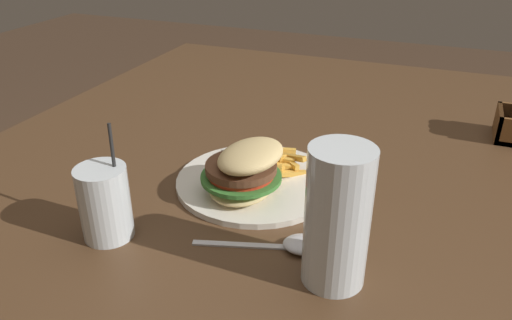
{
  "coord_description": "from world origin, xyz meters",
  "views": [
    {
      "loc": [
        0.79,
        0.2,
        1.15
      ],
      "look_at": [
        0.1,
        -0.07,
        0.77
      ],
      "focal_mm": 35.0,
      "sensor_mm": 36.0,
      "label": 1
    }
  ],
  "objects_px": {
    "meal_plate_near": "(251,174)",
    "spoon": "(298,244)",
    "beer_glass": "(337,223)",
    "juice_glass": "(105,205)"
  },
  "relations": [
    {
      "from": "juice_glass",
      "to": "spoon",
      "type": "height_order",
      "value": "juice_glass"
    },
    {
      "from": "meal_plate_near",
      "to": "spoon",
      "type": "distance_m",
      "value": 0.17
    },
    {
      "from": "beer_glass",
      "to": "spoon",
      "type": "height_order",
      "value": "beer_glass"
    },
    {
      "from": "beer_glass",
      "to": "spoon",
      "type": "distance_m",
      "value": 0.1
    },
    {
      "from": "beer_glass",
      "to": "spoon",
      "type": "relative_size",
      "value": 0.99
    },
    {
      "from": "meal_plate_near",
      "to": "spoon",
      "type": "xyz_separation_m",
      "value": [
        0.12,
        0.12,
        -0.03
      ]
    },
    {
      "from": "meal_plate_near",
      "to": "beer_glass",
      "type": "distance_m",
      "value": 0.25
    },
    {
      "from": "juice_glass",
      "to": "spoon",
      "type": "distance_m",
      "value": 0.28
    },
    {
      "from": "meal_plate_near",
      "to": "juice_glass",
      "type": "height_order",
      "value": "juice_glass"
    },
    {
      "from": "beer_glass",
      "to": "spoon",
      "type": "bearing_deg",
      "value": -125.63
    }
  ]
}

